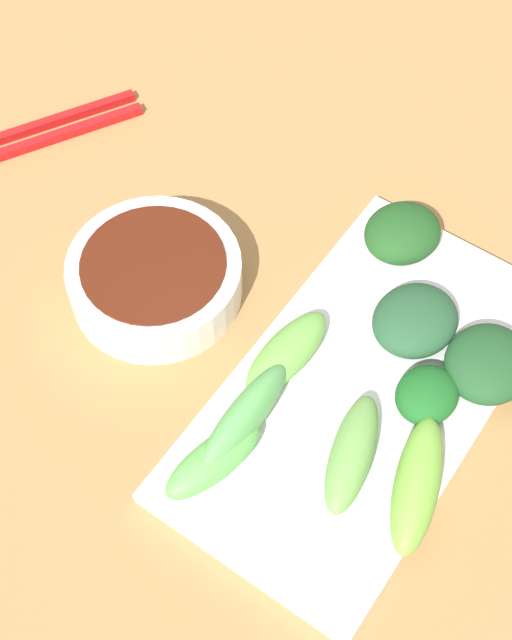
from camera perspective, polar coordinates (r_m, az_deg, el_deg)
The scene contains 13 objects.
tabletop at distance 0.67m, azimuth 1.26°, elevation -3.14°, with size 2.10×2.10×0.02m, color #A47745.
sauce_bowl at distance 0.69m, azimuth -6.40°, elevation 2.75°, with size 0.13×0.13×0.04m.
serving_plate at distance 0.65m, azimuth 6.76°, elevation -4.48°, with size 0.17×0.31×0.01m, color white.
broccoli_leafy_0 at distance 0.71m, azimuth 9.22°, elevation 5.44°, with size 0.06×0.06×0.03m, color #1F4E1E.
broccoli_leafy_1 at distance 0.66m, azimuth 14.43°, elevation -2.69°, with size 0.06×0.07×0.03m, color #1F4C25.
broccoli_stalk_2 at distance 0.61m, azimuth -2.71°, elevation -8.83°, with size 0.03×0.08×0.02m, color #5FB550.
broccoli_leafy_3 at distance 0.64m, azimuth 10.74°, elevation -4.66°, with size 0.04×0.05×0.02m, color #1A5D21.
broccoli_stalk_4 at distance 0.64m, azimuth 2.03°, elevation -1.98°, with size 0.03×0.08×0.02m, color #6FB149.
broccoli_stalk_5 at distance 0.61m, azimuth -0.78°, elevation -6.18°, with size 0.02×0.10×0.03m, color #5BA956.
broccoli_stalk_6 at distance 0.60m, azimuth 10.12°, elevation -10.15°, with size 0.03×0.10×0.03m, color #77B940.
broccoli_leafy_7 at distance 0.66m, azimuth 10.01°, elevation -0.02°, with size 0.06×0.07×0.03m, color #255030.
broccoli_stalk_8 at distance 0.61m, azimuth 6.07°, elevation -8.36°, with size 0.03×0.09×0.02m, color #6BA24C.
chopsticks at distance 0.82m, azimuth -15.11°, elevation 10.74°, with size 0.14×0.21×0.01m.
Camera 1 is at (0.18, -0.28, 0.60)m, focal length 50.73 mm.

